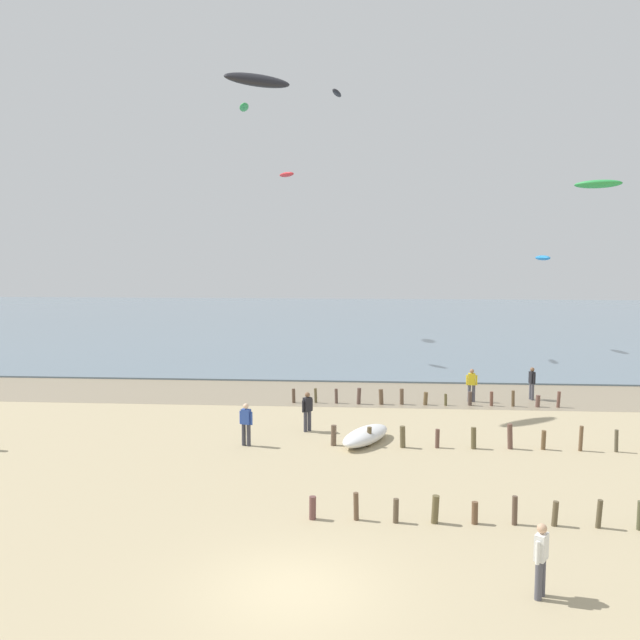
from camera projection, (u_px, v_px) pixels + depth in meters
name	position (u px, v px, depth m)	size (l,w,h in m)	color
ground_plane	(293.00, 590.00, 15.13)	(160.00, 160.00, 0.00)	tan
wet_sand_strip	(337.00, 394.00, 36.14)	(120.00, 6.37, 0.01)	gray
sea	(353.00, 321.00, 74.02)	(160.00, 70.00, 0.10)	slate
groyne_near	(567.00, 514.00, 18.55)	(13.94, 0.32, 0.84)	brown
groyne_mid	(628.00, 440.00, 25.57)	(23.33, 0.37, 1.04)	brown
groyne_far	(423.00, 398.00, 33.43)	(13.42, 0.32, 0.84)	brown
person_nearest_camera	(541.00, 558.00, 14.69)	(0.38, 0.49, 1.71)	#4C4C56
person_mid_beach	(532.00, 382.00, 34.55)	(0.29, 0.56, 1.71)	#4C4C56
person_by_waterline	(246.00, 423.00, 26.32)	(0.55, 0.32, 1.71)	#383842
person_far_down_beach	(472.00, 384.00, 34.09)	(0.57, 0.25, 1.71)	#4C4C56
person_trailing_behind	(307.00, 410.00, 28.43)	(0.43, 0.43, 1.71)	#383842
grounded_kite	(366.00, 436.00, 26.70)	(3.17, 1.14, 0.63)	white
kite_aloft_0	(257.00, 80.00, 31.84)	(3.41, 1.09, 0.55)	black
kite_aloft_1	(244.00, 107.00, 59.14)	(2.67, 0.86, 0.43)	green
kite_aloft_2	(337.00, 93.00, 48.18)	(2.02, 0.65, 0.32)	black
kite_aloft_4	(287.00, 175.00, 45.56)	(1.85, 0.59, 0.30)	red
kite_aloft_5	(598.00, 184.00, 37.66)	(2.59, 0.83, 0.41)	green
kite_aloft_6	(543.00, 258.00, 51.45)	(2.40, 0.77, 0.38)	#2384D1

